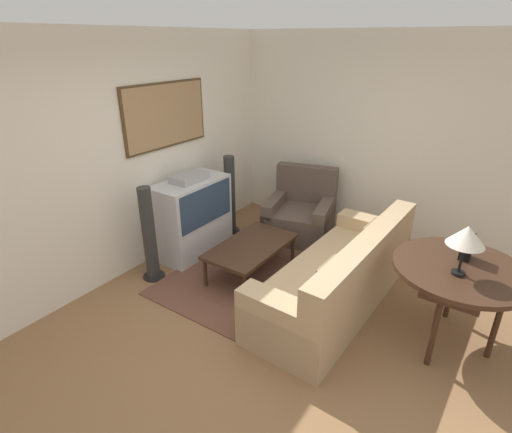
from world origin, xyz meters
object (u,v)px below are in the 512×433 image
object	(u,v)px
mantel_clock	(467,247)
coffee_table	(251,247)
speaker_tower_left	(149,236)
console_table	(460,274)
speaker_tower_right	(230,197)
armchair	(300,215)
tv	(192,216)
table_lamp	(467,237)
couch	(339,278)

from	to	relation	value
mantel_clock	coffee_table	bearing A→B (deg)	96.60
coffee_table	speaker_tower_left	bearing A→B (deg)	127.78
console_table	speaker_tower_right	world-z (taller)	speaker_tower_right
armchair	coffee_table	distance (m)	1.25
tv	console_table	size ratio (longest dim) A/B	0.96
console_table	table_lamp	size ratio (longest dim) A/B	2.54
mantel_clock	speaker_tower_left	world-z (taller)	speaker_tower_left
table_lamp	speaker_tower_left	size ratio (longest dim) A/B	0.39
coffee_table	console_table	xyz separation A→B (m)	(0.06, -2.15, 0.38)
tv	table_lamp	world-z (taller)	table_lamp
couch	speaker_tower_left	xyz separation A→B (m)	(-0.74, 2.00, 0.22)
console_table	table_lamp	xyz separation A→B (m)	(-0.14, 0.01, 0.42)
tv	console_table	xyz separation A→B (m)	(0.03, -3.10, 0.23)
console_table	speaker_tower_left	world-z (taller)	speaker_tower_left
armchair	speaker_tower_right	bearing A→B (deg)	-166.03
speaker_tower_left	table_lamp	bearing A→B (deg)	-78.33
speaker_tower_left	speaker_tower_right	xyz separation A→B (m)	(1.49, 0.00, 0.00)
coffee_table	speaker_tower_left	xyz separation A→B (m)	(-0.71, 0.91, 0.18)
tv	coffee_table	xyz separation A→B (m)	(-0.04, -0.95, -0.15)
console_table	table_lamp	world-z (taller)	table_lamp
armchair	console_table	world-z (taller)	armchair
armchair	mantel_clock	bearing A→B (deg)	-38.50
couch	table_lamp	xyz separation A→B (m)	(-0.11, -1.05, 0.84)
table_lamp	tv	bearing A→B (deg)	87.90
coffee_table	speaker_tower_right	distance (m)	1.21
tv	console_table	bearing A→B (deg)	-89.51
tv	coffee_table	bearing A→B (deg)	-92.28
tv	couch	size ratio (longest dim) A/B	0.47
armchair	coffee_table	world-z (taller)	armchair
armchair	speaker_tower_left	distance (m)	2.16
armchair	speaker_tower_right	size ratio (longest dim) A/B	0.94
mantel_clock	speaker_tower_right	size ratio (longest dim) A/B	0.20
console_table	mantel_clock	distance (m)	0.26
couch	mantel_clock	bearing A→B (deg)	103.59
coffee_table	tv	bearing A→B (deg)	87.72
tv	armchair	distance (m)	1.53
couch	speaker_tower_right	bearing A→B (deg)	-108.62
tv	speaker_tower_left	xyz separation A→B (m)	(-0.74, -0.03, 0.03)
couch	coffee_table	world-z (taller)	couch
table_lamp	couch	bearing A→B (deg)	84.22
table_lamp	mantel_clock	distance (m)	0.40
armchair	table_lamp	bearing A→B (deg)	-45.16
tv	mantel_clock	bearing A→B (deg)	-86.10
coffee_table	console_table	bearing A→B (deg)	-88.30
couch	coffee_table	distance (m)	1.09
couch	armchair	size ratio (longest dim) A/B	2.16
armchair	mantel_clock	size ratio (longest dim) A/B	4.71
tv	speaker_tower_right	bearing A→B (deg)	-2.59
coffee_table	table_lamp	distance (m)	2.29
coffee_table	speaker_tower_left	world-z (taller)	speaker_tower_left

